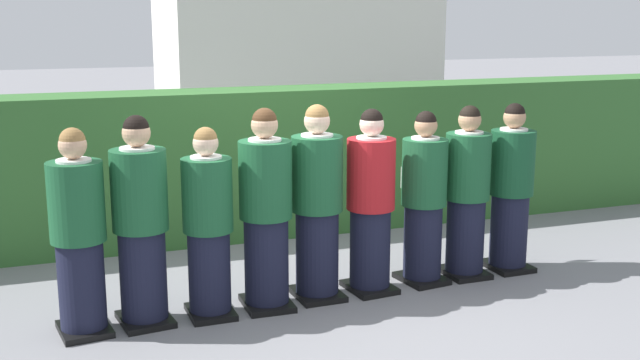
% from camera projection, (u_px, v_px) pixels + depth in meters
% --- Properties ---
extents(ground_plane, '(60.00, 60.00, 0.00)m').
position_uv_depth(ground_plane, '(320.00, 297.00, 6.95)').
color(ground_plane, slate).
extents(student_front_row_0, '(0.43, 0.51, 1.61)m').
position_uv_depth(student_front_row_0, '(79.00, 238.00, 6.02)').
color(student_front_row_0, black).
rests_on(student_front_row_0, ground).
extents(student_front_row_1, '(0.45, 0.53, 1.68)m').
position_uv_depth(student_front_row_1, '(141.00, 226.00, 6.21)').
color(student_front_row_1, black).
rests_on(student_front_row_1, ground).
extents(student_front_row_2, '(0.41, 0.45, 1.57)m').
position_uv_depth(student_front_row_2, '(208.00, 228.00, 6.38)').
color(student_front_row_2, black).
rests_on(student_front_row_2, ground).
extents(student_front_row_3, '(0.44, 0.49, 1.69)m').
position_uv_depth(student_front_row_3, '(266.00, 214.00, 6.56)').
color(student_front_row_3, black).
rests_on(student_front_row_3, ground).
extents(student_front_row_4, '(0.44, 0.50, 1.69)m').
position_uv_depth(student_front_row_4, '(317.00, 207.00, 6.79)').
color(student_front_row_4, black).
rests_on(student_front_row_4, ground).
extents(student_in_red_blazer, '(0.43, 0.51, 1.64)m').
position_uv_depth(student_in_red_blazer, '(371.00, 206.00, 6.96)').
color(student_in_red_blazer, black).
rests_on(student_in_red_blazer, ground).
extents(student_front_row_6, '(0.43, 0.53, 1.59)m').
position_uv_depth(student_front_row_6, '(424.00, 202.00, 7.19)').
color(student_front_row_6, black).
rests_on(student_front_row_6, ground).
extents(student_front_row_7, '(0.42, 0.51, 1.62)m').
position_uv_depth(student_front_row_7, '(467.00, 196.00, 7.36)').
color(student_front_row_7, black).
rests_on(student_front_row_7, ground).
extents(student_front_row_8, '(0.42, 0.51, 1.62)m').
position_uv_depth(student_front_row_8, '(511.00, 191.00, 7.55)').
color(student_front_row_8, black).
rests_on(student_front_row_8, ground).
extents(hedge, '(11.12, 0.70, 1.63)m').
position_uv_depth(hedge, '(254.00, 163.00, 8.75)').
color(hedge, '#33662D').
rests_on(hedge, ground).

